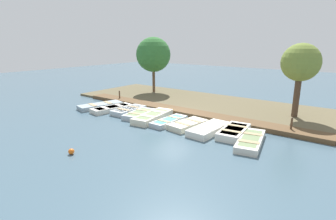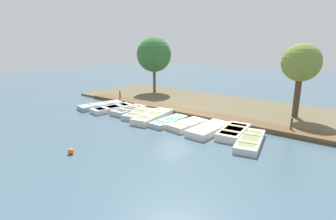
{
  "view_description": "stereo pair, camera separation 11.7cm",
  "coord_description": "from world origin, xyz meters",
  "px_view_note": "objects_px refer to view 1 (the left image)",
  "views": [
    {
      "loc": [
        14.23,
        10.49,
        5.14
      ],
      "look_at": [
        0.37,
        0.02,
        0.65
      ],
      "focal_mm": 28.0,
      "sensor_mm": 36.0,
      "label": 1
    },
    {
      "loc": [
        14.16,
        10.58,
        5.14
      ],
      "look_at": [
        0.37,
        0.02,
        0.65
      ],
      "focal_mm": 28.0,
      "sensor_mm": 36.0,
      "label": 2
    }
  ],
  "objects_px": {
    "rowboat_5": "(169,121)",
    "rowboat_6": "(188,124)",
    "rowboat_1": "(112,109)",
    "mooring_post_far": "(291,126)",
    "rowboat_3": "(139,114)",
    "rowboat_7": "(209,129)",
    "buoy": "(71,152)",
    "park_tree_left": "(301,63)",
    "rowboat_4": "(153,117)",
    "rowboat_9": "(250,141)",
    "park_tree_far_left": "(153,55)",
    "rowboat_0": "(100,106)",
    "rowboat_8": "(234,132)",
    "mooring_post_near": "(120,96)",
    "rowboat_2": "(129,110)"
  },
  "relations": [
    {
      "from": "rowboat_2",
      "to": "rowboat_3",
      "type": "height_order",
      "value": "rowboat_2"
    },
    {
      "from": "rowboat_6",
      "to": "buoy",
      "type": "height_order",
      "value": "rowboat_6"
    },
    {
      "from": "rowboat_7",
      "to": "rowboat_8",
      "type": "bearing_deg",
      "value": 109.59
    },
    {
      "from": "rowboat_0",
      "to": "park_tree_left",
      "type": "xyz_separation_m",
      "value": [
        -5.99,
        13.28,
        3.63
      ]
    },
    {
      "from": "rowboat_3",
      "to": "park_tree_left",
      "type": "xyz_separation_m",
      "value": [
        -6.01,
        8.95,
        3.62
      ]
    },
    {
      "from": "rowboat_0",
      "to": "park_tree_far_left",
      "type": "xyz_separation_m",
      "value": [
        -7.31,
        -0.48,
        3.77
      ]
    },
    {
      "from": "park_tree_left",
      "to": "rowboat_7",
      "type": "bearing_deg",
      "value": -29.16
    },
    {
      "from": "rowboat_3",
      "to": "rowboat_7",
      "type": "distance_m",
      "value": 5.59
    },
    {
      "from": "rowboat_5",
      "to": "mooring_post_far",
      "type": "distance_m",
      "value": 7.32
    },
    {
      "from": "rowboat_5",
      "to": "rowboat_6",
      "type": "height_order",
      "value": "rowboat_6"
    },
    {
      "from": "rowboat_1",
      "to": "park_tree_left",
      "type": "xyz_separation_m",
      "value": [
        -6.08,
        11.77,
        3.62
      ]
    },
    {
      "from": "rowboat_3",
      "to": "rowboat_6",
      "type": "height_order",
      "value": "rowboat_3"
    },
    {
      "from": "mooring_post_far",
      "to": "rowboat_4",
      "type": "bearing_deg",
      "value": -72.36
    },
    {
      "from": "rowboat_4",
      "to": "rowboat_1",
      "type": "bearing_deg",
      "value": -96.4
    },
    {
      "from": "rowboat_4",
      "to": "park_tree_left",
      "type": "distance_m",
      "value": 10.39
    },
    {
      "from": "rowboat_2",
      "to": "rowboat_7",
      "type": "relative_size",
      "value": 0.88
    },
    {
      "from": "mooring_post_near",
      "to": "rowboat_8",
      "type": "bearing_deg",
      "value": 79.38
    },
    {
      "from": "rowboat_4",
      "to": "rowboat_9",
      "type": "height_order",
      "value": "rowboat_4"
    },
    {
      "from": "rowboat_4",
      "to": "rowboat_6",
      "type": "relative_size",
      "value": 1.33
    },
    {
      "from": "rowboat_6",
      "to": "mooring_post_near",
      "type": "distance_m",
      "value": 9.33
    },
    {
      "from": "rowboat_2",
      "to": "rowboat_3",
      "type": "xyz_separation_m",
      "value": [
        0.28,
        1.37,
        -0.01
      ]
    },
    {
      "from": "rowboat_4",
      "to": "rowboat_9",
      "type": "bearing_deg",
      "value": 79.81
    },
    {
      "from": "rowboat_1",
      "to": "mooring_post_far",
      "type": "xyz_separation_m",
      "value": [
        -2.7,
        12.31,
        0.31
      ]
    },
    {
      "from": "rowboat_4",
      "to": "rowboat_9",
      "type": "relative_size",
      "value": 1.06
    },
    {
      "from": "rowboat_8",
      "to": "mooring_post_far",
      "type": "bearing_deg",
      "value": 124.99
    },
    {
      "from": "rowboat_5",
      "to": "buoy",
      "type": "xyz_separation_m",
      "value": [
        6.66,
        -0.79,
        -0.02
      ]
    },
    {
      "from": "park_tree_left",
      "to": "rowboat_2",
      "type": "bearing_deg",
      "value": -60.97
    },
    {
      "from": "rowboat_8",
      "to": "rowboat_3",
      "type": "bearing_deg",
      "value": -92.94
    },
    {
      "from": "rowboat_5",
      "to": "mooring_post_near",
      "type": "distance_m",
      "value": 8.03
    },
    {
      "from": "rowboat_9",
      "to": "park_tree_far_left",
      "type": "xyz_separation_m",
      "value": [
        -7.65,
        -13.01,
        3.77
      ]
    },
    {
      "from": "rowboat_1",
      "to": "rowboat_6",
      "type": "relative_size",
      "value": 1.22
    },
    {
      "from": "buoy",
      "to": "park_tree_far_left",
      "type": "bearing_deg",
      "value": -154.49
    },
    {
      "from": "park_tree_left",
      "to": "rowboat_9",
      "type": "bearing_deg",
      "value": -6.82
    },
    {
      "from": "rowboat_1",
      "to": "park_tree_far_left",
      "type": "bearing_deg",
      "value": -154.77
    },
    {
      "from": "buoy",
      "to": "park_tree_left",
      "type": "bearing_deg",
      "value": 151.01
    },
    {
      "from": "rowboat_7",
      "to": "park_tree_left",
      "type": "height_order",
      "value": "park_tree_left"
    },
    {
      "from": "rowboat_4",
      "to": "rowboat_0",
      "type": "bearing_deg",
      "value": -97.68
    },
    {
      "from": "buoy",
      "to": "park_tree_left",
      "type": "xyz_separation_m",
      "value": [
        -12.73,
        7.05,
        3.66
      ]
    },
    {
      "from": "rowboat_3",
      "to": "park_tree_left",
      "type": "bearing_deg",
      "value": 112.65
    },
    {
      "from": "rowboat_1",
      "to": "rowboat_4",
      "type": "xyz_separation_m",
      "value": [
        -0.08,
        4.08,
        0.04
      ]
    },
    {
      "from": "mooring_post_near",
      "to": "park_tree_left",
      "type": "distance_m",
      "value": 14.61
    },
    {
      "from": "rowboat_6",
      "to": "mooring_post_far",
      "type": "distance_m",
      "value": 6.01
    },
    {
      "from": "rowboat_2",
      "to": "rowboat_8",
      "type": "bearing_deg",
      "value": 88.47
    },
    {
      "from": "rowboat_6",
      "to": "park_tree_far_left",
      "type": "height_order",
      "value": "park_tree_far_left"
    },
    {
      "from": "rowboat_8",
      "to": "park_tree_far_left",
      "type": "xyz_separation_m",
      "value": [
        -6.93,
        -11.77,
        3.73
      ]
    },
    {
      "from": "rowboat_6",
      "to": "rowboat_2",
      "type": "bearing_deg",
      "value": -84.28
    },
    {
      "from": "mooring_post_far",
      "to": "park_tree_left",
      "type": "height_order",
      "value": "park_tree_left"
    },
    {
      "from": "rowboat_1",
      "to": "park_tree_far_left",
      "type": "relative_size",
      "value": 0.59
    },
    {
      "from": "rowboat_2",
      "to": "rowboat_7",
      "type": "height_order",
      "value": "rowboat_7"
    },
    {
      "from": "rowboat_7",
      "to": "buoy",
      "type": "height_order",
      "value": "rowboat_7"
    }
  ]
}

